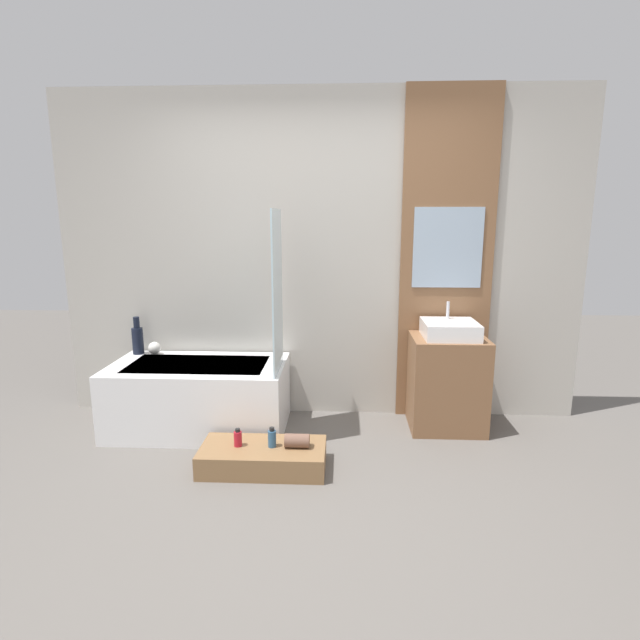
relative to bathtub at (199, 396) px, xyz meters
The scene contains 13 objects.
ground_plane 1.50m from the bathtub, 52.02° to the right, with size 12.00×12.00×0.00m, color #605B56.
wall_tiled_back 1.44m from the bathtub, 24.46° to the left, with size 4.20×0.06×2.60m, color #B7B2A8.
wall_wood_accent 2.21m from the bathtub, 10.72° to the left, with size 0.72×0.04×2.60m.
bathtub is the anchor object (origin of this frame).
glass_shower_screen 1.06m from the bathtub, ahead, with size 0.01×0.48×1.16m, color silver.
wooden_step_bench 0.87m from the bathtub, 45.97° to the right, with size 0.82×0.40×0.15m, color olive.
vanity_cabinet 1.92m from the bathtub, ahead, with size 0.56×0.47×0.73m, color brown.
sink 1.99m from the bathtub, ahead, with size 0.40×0.39×0.26m.
vase_tall_dark 0.74m from the bathtub, 154.72° to the left, with size 0.09×0.09×0.31m.
vase_round_light 0.59m from the bathtub, 148.71° to the left, with size 0.10×0.10×0.10m, color silver.
bottle_soap_primary 0.75m from the bathtub, 55.03° to the right, with size 0.05×0.05×0.12m.
bottle_soap_secondary 0.90m from the bathtub, 43.15° to the right, with size 0.05×0.05×0.13m.
towel_roll 1.02m from the bathtub, 36.85° to the right, with size 0.09×0.09×0.16m, color brown.
Camera 1 is at (0.20, -2.45, 1.62)m, focal length 28.00 mm.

